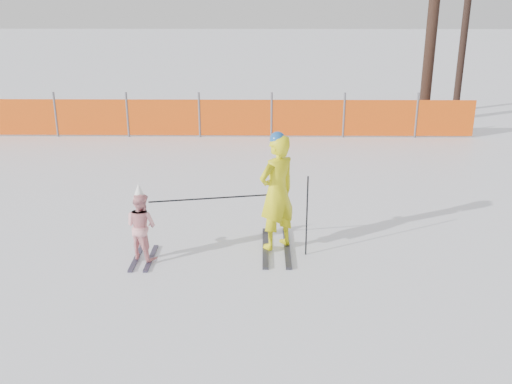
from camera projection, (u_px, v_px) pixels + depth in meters
ground at (256, 267)px, 8.36m from camera, size 120.00×120.00×0.00m
adult at (277, 192)px, 8.66m from camera, size 0.78×1.46×1.89m
child at (141, 225)px, 8.44m from camera, size 0.63×0.90×1.21m
ski_poles at (250, 206)px, 8.53m from camera, size 2.36×0.37×1.26m
safety_fence at (190, 117)px, 15.80m from camera, size 15.63×0.06×1.25m
tree_trunks at (445, 26)px, 17.40m from camera, size 1.93×2.30×5.97m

